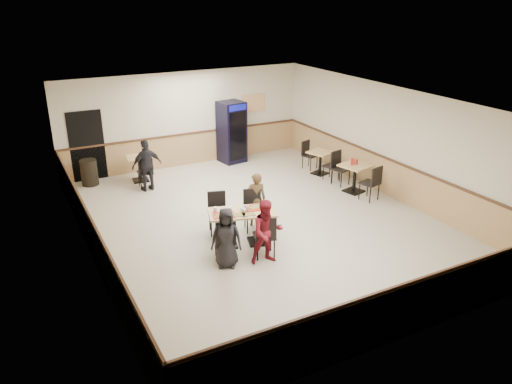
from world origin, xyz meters
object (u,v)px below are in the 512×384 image
pepsi_cooler (232,132)px  diner_woman_left (226,238)px  main_table (242,222)px  trash_bin (89,172)px  diner_woman_right (267,232)px  side_table_near (355,174)px  diner_man_opposite (256,199)px  back_table (139,165)px  side_table_far (320,159)px  lone_diner (147,165)px

pepsi_cooler → diner_woman_left: bearing=-123.7°
main_table → trash_bin: 5.85m
diner_woman_left → diner_woman_right: (0.81, -0.25, 0.06)m
side_table_near → pepsi_cooler: pepsi_cooler is taller
side_table_near → trash_bin: side_table_near is taller
pepsi_cooler → trash_bin: size_ratio=2.63×
main_table → pepsi_cooler: (2.28, 5.41, 0.48)m
main_table → diner_man_opposite: diner_man_opposite is taller
diner_woman_right → back_table: bearing=109.8°
diner_man_opposite → diner_woman_left: bearing=63.1°
diner_man_opposite → main_table: bearing=63.1°
diner_woman_right → pepsi_cooler: (2.19, 6.38, 0.30)m
diner_woman_left → side_table_far: 6.15m
diner_woman_left → pepsi_cooler: size_ratio=0.64×
main_table → back_table: bearing=117.6°
diner_woman_left → side_table_far: diner_woman_left is taller
diner_woman_right → side_table_near: diner_woman_right is taller
lone_diner → pepsi_cooler: bearing=-164.6°
lone_diner → trash_bin: (-1.39, 1.21, -0.36)m
trash_bin → diner_woman_left: bearing=-75.2°
trash_bin → diner_woman_right: bearing=-69.1°
lone_diner → diner_woman_right: bearing=95.4°
diner_man_opposite → back_table: bearing=-50.9°
diner_woman_left → lone_diner: lone_diner is taller
diner_woman_left → pepsi_cooler: pepsi_cooler is taller
side_table_near → trash_bin: 7.65m
trash_bin → diner_man_opposite: bearing=-56.8°
main_table → diner_woman_left: diner_woman_left is taller
main_table → diner_woman_right: 0.98m
lone_diner → side_table_far: lone_diner is taller
lone_diner → diner_man_opposite: bearing=109.7°
diner_woman_left → back_table: (-0.22, 5.74, -0.14)m
side_table_far → pepsi_cooler: 3.09m
diner_woman_left → diner_woman_right: size_ratio=0.92×
lone_diner → pepsi_cooler: pepsi_cooler is taller
lone_diner → trash_bin: lone_diner is taller
main_table → pepsi_cooler: 5.89m
diner_man_opposite → trash_bin: size_ratio=1.77×
trash_bin → main_table: bearing=-66.6°
side_table_near → trash_bin: (-6.50, 4.03, -0.15)m
main_table → back_table: size_ratio=2.11×
diner_woman_right → lone_diner: lone_diner is taller
side_table_far → diner_woman_left: bearing=-142.6°
main_table → diner_woman_right: bearing=-67.6°
lone_diner → trash_bin: bearing=-46.7°
diner_woman_left → lone_diner: 4.89m
side_table_far → back_table: (-5.10, 2.00, 0.02)m
diner_woman_left → side_table_near: bearing=51.1°
trash_bin → side_table_far: bearing=-19.9°
diner_woman_right → trash_bin: size_ratio=1.84×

